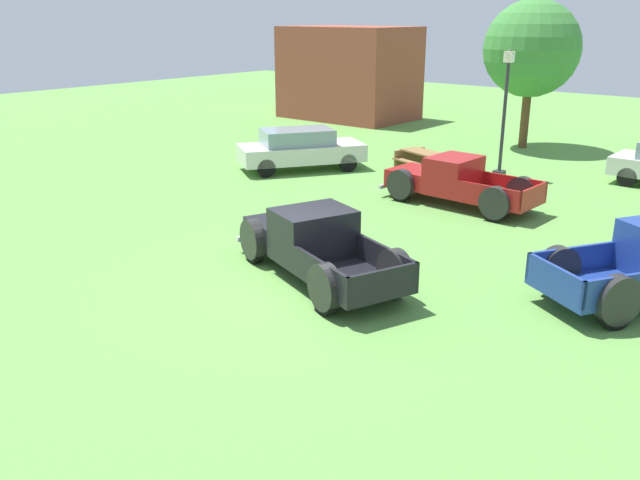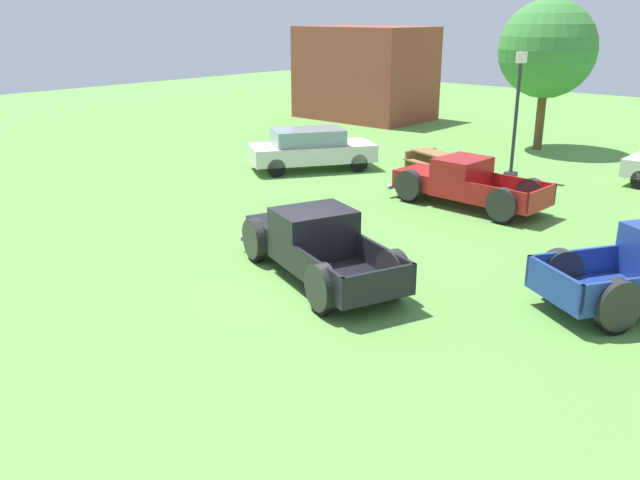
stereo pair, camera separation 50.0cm
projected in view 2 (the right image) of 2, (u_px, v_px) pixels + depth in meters
ground_plane at (297, 285)px, 14.44m from camera, size 80.00×80.00×0.00m
pickup_truck_foreground at (312, 243)px, 14.88m from camera, size 5.23×3.35×1.51m
pickup_truck_behind_right at (459, 183)px, 20.26m from camera, size 4.85×2.04×1.46m
sedan_distant_a at (311, 148)px, 24.84m from camera, size 4.01×4.82×1.51m
lamp_post_near at (516, 113)px, 22.94m from camera, size 0.36×0.36×4.39m
picnic_table at (434, 160)px, 24.30m from camera, size 2.17×1.96×0.78m
oak_tree_east at (547, 49)px, 27.53m from camera, size 3.97×3.97×6.12m
brick_pavilion at (365, 73)px, 36.49m from camera, size 6.76×4.55×4.85m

